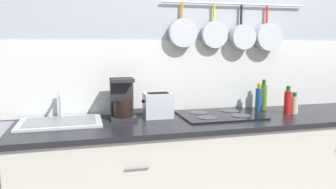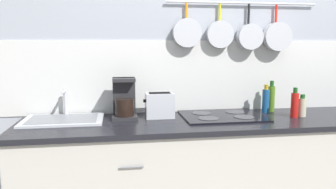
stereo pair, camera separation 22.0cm
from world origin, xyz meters
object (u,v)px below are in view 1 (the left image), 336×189
(coffee_maker, at_px, (122,102))
(bottle_vinegar, at_px, (294,104))
(bottle_cooking_wine, at_px, (263,96))
(bottle_sesame_oil, at_px, (288,102))
(toaster, at_px, (158,105))
(bottle_dish_soap, at_px, (259,99))

(coffee_maker, height_order, bottle_vinegar, coffee_maker)
(bottle_cooking_wine, distance_m, bottle_sesame_oil, 0.24)
(bottle_cooking_wine, relative_size, bottle_sesame_oil, 1.12)
(coffee_maker, bearing_deg, bottle_vinegar, -6.73)
(coffee_maker, bearing_deg, toaster, -5.90)
(toaster, xyz_separation_m, bottle_dish_soap, (0.83, 0.05, 0.01))
(bottle_dish_soap, height_order, bottle_sesame_oil, bottle_dish_soap)
(bottle_dish_soap, relative_size, bottle_cooking_wine, 0.90)
(coffee_maker, xyz_separation_m, bottle_vinegar, (1.28, -0.15, -0.05))
(bottle_dish_soap, distance_m, bottle_sesame_oil, 0.23)
(bottle_sesame_oil, xyz_separation_m, bottle_vinegar, (0.07, 0.02, -0.02))
(toaster, distance_m, bottle_sesame_oil, 0.97)
(coffee_maker, height_order, toaster, coffee_maker)
(coffee_maker, relative_size, bottle_cooking_wine, 1.19)
(bottle_sesame_oil, relative_size, bottle_vinegar, 1.33)
(toaster, distance_m, bottle_cooking_wine, 0.90)
(coffee_maker, distance_m, toaster, 0.25)
(bottle_dish_soap, bearing_deg, toaster, -176.62)
(toaster, xyz_separation_m, bottle_sesame_oil, (0.96, -0.14, 0.01))
(coffee_maker, xyz_separation_m, bottle_sesame_oil, (1.21, -0.17, -0.02))
(coffee_maker, distance_m, bottle_sesame_oil, 1.22)
(bottle_sesame_oil, bearing_deg, bottle_vinegar, 12.44)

